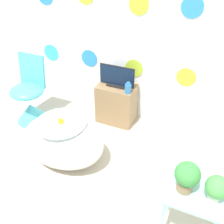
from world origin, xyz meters
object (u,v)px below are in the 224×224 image
object	(u,v)px
chair	(30,101)
potted_plant_right	(217,188)
bathtub	(63,141)
vase	(128,88)
tv	(117,77)
potted_plant_left	(187,176)

from	to	relation	value
chair	potted_plant_right	world-z (taller)	chair
bathtub	potted_plant_right	distance (m)	1.64
bathtub	chair	world-z (taller)	chair
bathtub	potted_plant_right	world-z (taller)	potted_plant_right
bathtub	vase	size ratio (longest dim) A/B	6.54
tv	potted_plant_left	world-z (taller)	potted_plant_left
chair	potted_plant_left	world-z (taller)	chair
bathtub	tv	distance (m)	1.02
tv	bathtub	bearing A→B (deg)	-105.03
chair	vase	bearing A→B (deg)	15.27
bathtub	tv	xyz separation A→B (m)	(0.25, 0.92, 0.38)
chair	bathtub	bearing A→B (deg)	-30.19
potted_plant_left	potted_plant_right	distance (m)	0.21
bathtub	potted_plant_left	bearing A→B (deg)	-15.38
tv	potted_plant_left	size ratio (longest dim) A/B	1.73
chair	vase	distance (m)	1.33
chair	tv	size ratio (longest dim) A/B	1.96
bathtub	vase	distance (m)	0.98
bathtub	potted_plant_right	size ratio (longest dim) A/B	4.25
potted_plant_left	chair	bearing A→B (deg)	158.64
vase	bathtub	bearing A→B (deg)	-118.11
potted_plant_left	potted_plant_right	xyz separation A→B (m)	(0.21, -0.00, -0.03)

